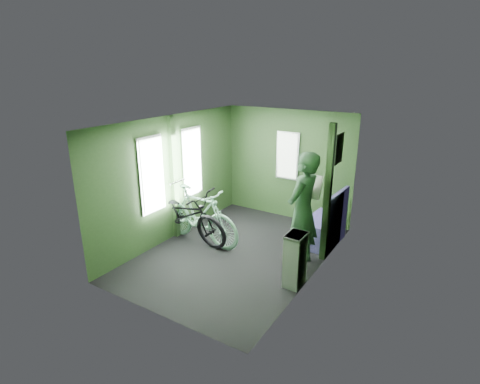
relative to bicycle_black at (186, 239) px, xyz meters
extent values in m
plane|color=black|center=(1.12, 0.05, 0.00)|extent=(4.00, 4.00, 0.00)
cube|color=silver|center=(1.12, 0.05, 2.30)|extent=(2.80, 4.00, 0.02)
cube|color=#27441F|center=(1.12, 2.05, 1.15)|extent=(2.80, 0.02, 2.30)
cube|color=#27441F|center=(1.12, -1.95, 1.15)|extent=(2.80, 0.02, 2.30)
cube|color=#27441F|center=(-0.28, 0.05, 1.15)|extent=(0.02, 4.00, 2.30)
cube|color=#27441F|center=(2.52, 0.05, 1.15)|extent=(0.02, 4.00, 2.30)
cube|color=#27441F|center=(-0.24, 0.05, 1.15)|extent=(0.08, 0.12, 2.30)
cube|color=silver|center=(-0.23, -0.50, 1.35)|extent=(0.02, 0.56, 1.34)
cube|color=silver|center=(-0.23, 0.60, 1.35)|extent=(0.02, 0.56, 1.34)
cube|color=white|center=(-0.22, -0.50, 1.88)|extent=(0.00, 0.12, 0.12)
cube|color=white|center=(-0.22, 0.60, 1.88)|extent=(0.00, 0.12, 0.12)
cylinder|color=silver|center=(-0.17, 0.05, 1.10)|extent=(0.03, 0.40, 0.03)
cube|color=#27441F|center=(2.47, 0.65, 1.15)|extent=(0.10, 0.10, 2.30)
cube|color=white|center=(2.50, 0.95, 1.85)|extent=(0.02, 0.40, 0.50)
cube|color=silver|center=(1.12, 2.00, 1.35)|extent=(0.50, 0.02, 1.00)
imported|color=black|center=(0.00, 0.00, 0.00)|extent=(2.07, 1.08, 1.14)
imported|color=#7EBF9D|center=(0.31, 0.04, 0.00)|extent=(1.83, 0.70, 1.10)
imported|color=#27482F|center=(2.21, 0.27, 0.95)|extent=(0.52, 0.74, 1.90)
cube|color=silver|center=(2.24, 0.56, 1.27)|extent=(0.31, 0.13, 0.38)
cube|color=gray|center=(2.38, -0.35, 0.42)|extent=(0.24, 0.34, 0.83)
cube|color=navy|center=(2.24, 1.23, 0.24)|extent=(0.59, 0.99, 0.48)
cube|color=navy|center=(2.48, 1.23, 0.75)|extent=(0.12, 0.97, 0.54)
camera|label=1|loc=(4.26, -4.93, 3.12)|focal=28.00mm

